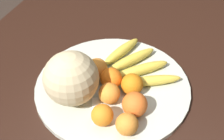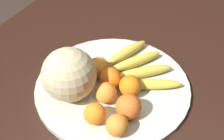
# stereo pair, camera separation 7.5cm
# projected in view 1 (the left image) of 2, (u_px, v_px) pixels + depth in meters

# --- Properties ---
(kitchen_table) EXTENTS (1.60, 1.10, 0.73)m
(kitchen_table) POSITION_uv_depth(u_px,v_px,m) (115.00, 96.00, 0.87)
(kitchen_table) COLOR black
(kitchen_table) RESTS_ON ground_plane
(fruit_bowl) EXTENTS (0.46, 0.46, 0.02)m
(fruit_bowl) POSITION_uv_depth(u_px,v_px,m) (112.00, 84.00, 0.79)
(fruit_bowl) COLOR beige
(fruit_bowl) RESTS_ON kitchen_table
(melon) EXTENTS (0.15, 0.15, 0.15)m
(melon) POSITION_uv_depth(u_px,v_px,m) (71.00, 78.00, 0.69)
(melon) COLOR beige
(melon) RESTS_ON fruit_bowl
(banana_bunch) EXTENTS (0.25, 0.26, 0.03)m
(banana_bunch) POSITION_uv_depth(u_px,v_px,m) (135.00, 64.00, 0.82)
(banana_bunch) COLOR #473819
(banana_bunch) RESTS_ON fruit_bowl
(orange_front_left) EXTENTS (0.07, 0.07, 0.07)m
(orange_front_left) POSITION_uv_depth(u_px,v_px,m) (135.00, 104.00, 0.67)
(orange_front_left) COLOR orange
(orange_front_left) RESTS_ON fruit_bowl
(orange_front_right) EXTENTS (0.06, 0.06, 0.06)m
(orange_front_right) POSITION_uv_depth(u_px,v_px,m) (102.00, 115.00, 0.65)
(orange_front_right) COLOR orange
(orange_front_right) RESTS_ON fruit_bowl
(orange_mid_center) EXTENTS (0.06, 0.06, 0.06)m
(orange_mid_center) POSITION_uv_depth(u_px,v_px,m) (109.00, 93.00, 0.71)
(orange_mid_center) COLOR orange
(orange_mid_center) RESTS_ON fruit_bowl
(orange_back_left) EXTENTS (0.06, 0.06, 0.06)m
(orange_back_left) POSITION_uv_depth(u_px,v_px,m) (97.00, 69.00, 0.78)
(orange_back_left) COLOR orange
(orange_back_left) RESTS_ON fruit_bowl
(orange_back_right) EXTENTS (0.06, 0.06, 0.06)m
(orange_back_right) POSITION_uv_depth(u_px,v_px,m) (132.00, 84.00, 0.73)
(orange_back_right) COLOR orange
(orange_back_right) RESTS_ON fruit_bowl
(orange_top_small) EXTENTS (0.06, 0.06, 0.06)m
(orange_top_small) POSITION_uv_depth(u_px,v_px,m) (127.00, 124.00, 0.63)
(orange_top_small) COLOR orange
(orange_top_small) RESTS_ON fruit_bowl
(orange_side_extra) EXTENTS (0.06, 0.06, 0.06)m
(orange_side_extra) POSITION_uv_depth(u_px,v_px,m) (110.00, 78.00, 0.75)
(orange_side_extra) COLOR orange
(orange_side_extra) RESTS_ON fruit_bowl
(produce_tag) EXTENTS (0.10, 0.06, 0.00)m
(produce_tag) POSITION_uv_depth(u_px,v_px,m) (97.00, 111.00, 0.70)
(produce_tag) COLOR white
(produce_tag) RESTS_ON fruit_bowl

